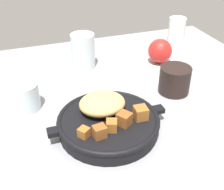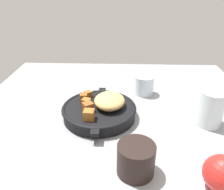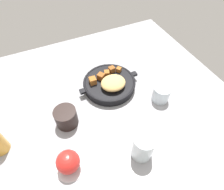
{
  "view_description": "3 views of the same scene",
  "coord_description": "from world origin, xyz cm",
  "px_view_note": "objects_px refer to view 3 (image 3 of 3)",
  "views": [
    {
      "loc": [
        -20.38,
        -56.24,
        44.42
      ],
      "look_at": [
        -0.66,
        0.45,
        5.46
      ],
      "focal_mm": 46.69,
      "sensor_mm": 36.0,
      "label": 1
    },
    {
      "loc": [
        57.93,
        0.56,
        40.17
      ],
      "look_at": [
        -4.82,
        -1.87,
        7.48
      ],
      "focal_mm": 36.27,
      "sensor_mm": 36.0,
      "label": 2
    },
    {
      "loc": [
        19.8,
        47.73,
        65.35
      ],
      "look_at": [
        -1.06,
        2.79,
        5.1
      ],
      "focal_mm": 30.22,
      "sensor_mm": 36.0,
      "label": 3
    }
  ],
  "objects_px": {
    "coffee_mug_dark": "(66,117)",
    "red_apple": "(68,162)",
    "water_glass_tall": "(143,146)",
    "cast_iron_skillet": "(110,83)",
    "water_glass_short": "(161,94)"
  },
  "relations": [
    {
      "from": "water_glass_tall",
      "to": "water_glass_short",
      "type": "bearing_deg",
      "value": -138.1
    },
    {
      "from": "cast_iron_skillet",
      "to": "water_glass_tall",
      "type": "relative_size",
      "value": 2.52
    },
    {
      "from": "red_apple",
      "to": "coffee_mug_dark",
      "type": "xyz_separation_m",
      "value": [
        -0.04,
        -0.17,
        -0.01
      ]
    },
    {
      "from": "red_apple",
      "to": "cast_iron_skillet",
      "type": "bearing_deg",
      "value": -134.89
    },
    {
      "from": "coffee_mug_dark",
      "to": "water_glass_short",
      "type": "xyz_separation_m",
      "value": [
        -0.4,
        0.05,
        -0.0
      ]
    },
    {
      "from": "cast_iron_skillet",
      "to": "water_glass_short",
      "type": "relative_size",
      "value": 3.83
    },
    {
      "from": "cast_iron_skillet",
      "to": "water_glass_short",
      "type": "xyz_separation_m",
      "value": [
        -0.17,
        0.15,
        0.01
      ]
    },
    {
      "from": "cast_iron_skillet",
      "to": "water_glass_short",
      "type": "height_order",
      "value": "cast_iron_skillet"
    },
    {
      "from": "water_glass_tall",
      "to": "coffee_mug_dark",
      "type": "bearing_deg",
      "value": -49.09
    },
    {
      "from": "coffee_mug_dark",
      "to": "water_glass_short",
      "type": "height_order",
      "value": "coffee_mug_dark"
    },
    {
      "from": "red_apple",
      "to": "coffee_mug_dark",
      "type": "relative_size",
      "value": 0.91
    },
    {
      "from": "coffee_mug_dark",
      "to": "red_apple",
      "type": "bearing_deg",
      "value": 76.27
    },
    {
      "from": "red_apple",
      "to": "water_glass_short",
      "type": "xyz_separation_m",
      "value": [
        -0.44,
        -0.12,
        -0.01
      ]
    },
    {
      "from": "cast_iron_skillet",
      "to": "coffee_mug_dark",
      "type": "bearing_deg",
      "value": 23.54
    },
    {
      "from": "water_glass_tall",
      "to": "coffee_mug_dark",
      "type": "relative_size",
      "value": 1.29
    }
  ]
}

